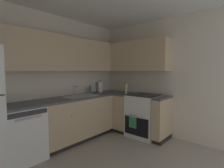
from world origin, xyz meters
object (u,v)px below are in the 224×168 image
object	(u,v)px
soap_bottle	(90,90)
paper_towel_roll	(100,87)
oil_bottle	(126,88)
oven_range	(144,115)
dishwasher	(21,134)

from	to	relation	value
soap_bottle	paper_towel_roll	bearing A→B (deg)	-3.70
oil_bottle	oven_range	bearing A→B (deg)	-87.79
soap_bottle	oven_range	bearing A→B (deg)	-64.20
dishwasher	oil_bottle	world-z (taller)	oil_bottle
soap_bottle	oil_bottle	size ratio (longest dim) A/B	0.72
oven_range	soap_bottle	xyz separation A→B (m)	(-0.54, 1.12, 0.51)
dishwasher	soap_bottle	bearing A→B (deg)	6.41
paper_towel_roll	oil_bottle	bearing A→B (deg)	-71.07
dishwasher	soap_bottle	distance (m)	1.70
paper_towel_roll	oil_bottle	size ratio (longest dim) A/B	1.24
dishwasher	soap_bottle	xyz separation A→B (m)	(1.61, 0.18, 0.53)
soap_bottle	dishwasher	bearing A→B (deg)	-173.59
oven_range	oil_bottle	size ratio (longest dim) A/B	4.19
paper_towel_roll	dishwasher	bearing A→B (deg)	-175.21
oven_range	paper_towel_roll	xyz separation A→B (m)	(-0.23, 1.10, 0.55)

